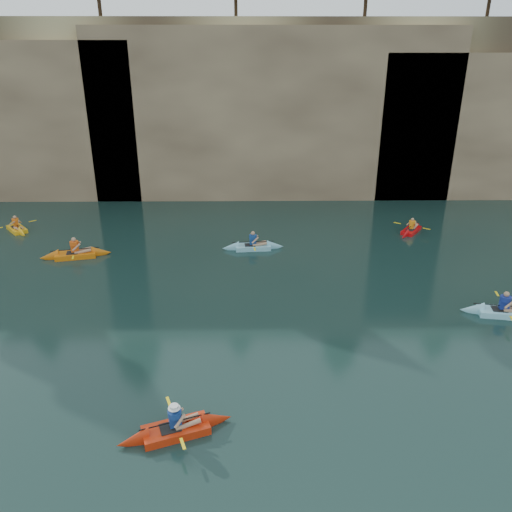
{
  "coord_description": "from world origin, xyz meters",
  "views": [
    {
      "loc": [
        0.41,
        -11.62,
        9.76
      ],
      "look_at": [
        0.61,
        4.48,
        3.0
      ],
      "focal_mm": 35.0,
      "sensor_mm": 36.0,
      "label": 1
    }
  ],
  "objects_px": {
    "kayaker_orange": "(76,254)",
    "kayaker_red_far": "(411,230)",
    "main_kayaker": "(176,429)",
    "kayaker_ltblue_near": "(503,312)"
  },
  "relations": [
    {
      "from": "main_kayaker",
      "to": "kayaker_orange",
      "type": "xyz_separation_m",
      "value": [
        -6.71,
        12.5,
        0.0
      ]
    },
    {
      "from": "main_kayaker",
      "to": "kayaker_orange",
      "type": "relative_size",
      "value": 0.92
    },
    {
      "from": "main_kayaker",
      "to": "kayaker_ltblue_near",
      "type": "height_order",
      "value": "kayaker_ltblue_near"
    },
    {
      "from": "main_kayaker",
      "to": "kayaker_orange",
      "type": "distance_m",
      "value": 14.19
    },
    {
      "from": "kayaker_red_far",
      "to": "kayaker_ltblue_near",
      "type": "bearing_deg",
      "value": -139.62
    },
    {
      "from": "main_kayaker",
      "to": "kayaker_orange",
      "type": "bearing_deg",
      "value": 98.08
    },
    {
      "from": "kayaker_red_far",
      "to": "main_kayaker",
      "type": "bearing_deg",
      "value": -179.14
    },
    {
      "from": "kayaker_ltblue_near",
      "to": "kayaker_red_far",
      "type": "bearing_deg",
      "value": 104.81
    },
    {
      "from": "kayaker_orange",
      "to": "kayaker_red_far",
      "type": "bearing_deg",
      "value": -1.91
    },
    {
      "from": "kayaker_orange",
      "to": "kayaker_red_far",
      "type": "xyz_separation_m",
      "value": [
        17.97,
        3.47,
        -0.03
      ]
    }
  ]
}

